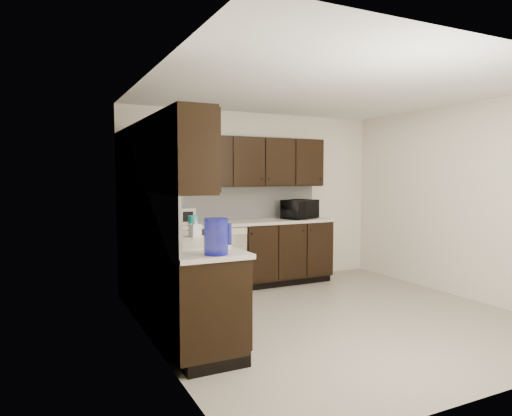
{
  "coord_description": "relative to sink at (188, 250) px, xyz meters",
  "views": [
    {
      "loc": [
        -2.98,
        -4.09,
        1.57
      ],
      "look_at": [
        -0.67,
        0.6,
        1.2
      ],
      "focal_mm": 32.0,
      "sensor_mm": 36.0,
      "label": 1
    }
  ],
  "objects": [
    {
      "name": "toaster_oven",
      "position": [
        0.46,
        1.74,
        0.16
      ],
      "size": [
        0.39,
        0.34,
        0.21
      ],
      "primitive_type": "cube",
      "rotation": [
        0.0,
        0.0,
        0.35
      ],
      "color": "silver",
      "rests_on": "countertop"
    },
    {
      "name": "soap_bottle_a",
      "position": [
        0.17,
        0.29,
        0.17
      ],
      "size": [
        0.12,
        0.12,
        0.22
      ],
      "primitive_type": "imported",
      "rotation": [
        0.0,
        0.0,
        0.19
      ],
      "color": "gray",
      "rests_on": "countertop"
    },
    {
      "name": "paper_towel_roll",
      "position": [
        0.09,
        1.03,
        0.2
      ],
      "size": [
        0.15,
        0.15,
        0.29
      ],
      "primitive_type": "cylinder",
      "rotation": [
        0.0,
        0.0,
        -0.18
      ],
      "color": "silver",
      "rests_on": "countertop"
    },
    {
      "name": "backsplash",
      "position": [
        0.46,
        1.33,
        0.3
      ],
      "size": [
        3.0,
        2.8,
        0.48
      ],
      "color": "beige",
      "rests_on": "countertop"
    },
    {
      "name": "countertop",
      "position": [
        0.67,
        1.12,
        0.04
      ],
      "size": [
        3.03,
        2.83,
        0.04
      ],
      "color": "beige",
      "rests_on": "lower_cabinets"
    },
    {
      "name": "wall_right",
      "position": [
        3.68,
        0.01,
        0.37
      ],
      "size": [
        0.02,
        4.0,
        2.5
      ],
      "primitive_type": "cube",
      "color": "beige",
      "rests_on": "floor"
    },
    {
      "name": "lower_cabinets",
      "position": [
        0.67,
        1.12,
        -0.47
      ],
      "size": [
        3.0,
        2.8,
        0.9
      ],
      "color": "black",
      "rests_on": "floor"
    },
    {
      "name": "ceiling",
      "position": [
        1.68,
        0.01,
        1.62
      ],
      "size": [
        4.0,
        4.0,
        0.0
      ],
      "primitive_type": "plane",
      "rotation": [
        3.14,
        0.0,
        0.0
      ],
      "color": "white",
      "rests_on": "wall_back"
    },
    {
      "name": "teal_tumbler",
      "position": [
        0.2,
        0.45,
        0.17
      ],
      "size": [
        0.11,
        0.11,
        0.22
      ],
      "primitive_type": "cylinder",
      "rotation": [
        0.0,
        0.0,
        0.12
      ],
      "color": "#0D8F88",
      "rests_on": "countertop"
    },
    {
      "name": "sink",
      "position": [
        0.0,
        0.0,
        0.0
      ],
      "size": [
        0.54,
        0.82,
        0.42
      ],
      "color": "beige",
      "rests_on": "countertop"
    },
    {
      "name": "wall_left",
      "position": [
        -0.32,
        0.01,
        0.37
      ],
      "size": [
        0.02,
        4.0,
        2.5
      ],
      "primitive_type": "cube",
      "color": "beige",
      "rests_on": "floor"
    },
    {
      "name": "wall_back",
      "position": [
        1.68,
        2.01,
        0.37
      ],
      "size": [
        4.0,
        0.02,
        2.5
      ],
      "primitive_type": "cube",
      "color": "beige",
      "rests_on": "floor"
    },
    {
      "name": "wall_front",
      "position": [
        1.68,
        -1.99,
        0.37
      ],
      "size": [
        4.0,
        0.02,
        2.5
      ],
      "primitive_type": "cube",
      "color": "beige",
      "rests_on": "floor"
    },
    {
      "name": "soap_bottle_b",
      "position": [
        -0.19,
        -0.1,
        0.19
      ],
      "size": [
        0.1,
        0.1,
        0.26
      ],
      "primitive_type": "imported",
      "rotation": [
        0.0,
        0.0,
        0.01
      ],
      "color": "gray",
      "rests_on": "countertop"
    },
    {
      "name": "dishwasher",
      "position": [
        0.98,
        1.42,
        -0.33
      ],
      "size": [
        0.58,
        0.04,
        0.78
      ],
      "color": "beige",
      "rests_on": "lower_cabinets"
    },
    {
      "name": "upper_cabinets",
      "position": [
        0.58,
        1.22,
        0.89
      ],
      "size": [
        3.0,
        2.8,
        0.7
      ],
      "color": "black",
      "rests_on": "wall_back"
    },
    {
      "name": "floor",
      "position": [
        1.68,
        0.01,
        -0.88
      ],
      "size": [
        4.0,
        4.0,
        0.0
      ],
      "primitive_type": "plane",
      "color": "#A09484",
      "rests_on": "ground"
    },
    {
      "name": "storage_bin",
      "position": [
        0.01,
        1.29,
        0.16
      ],
      "size": [
        0.54,
        0.44,
        0.19
      ],
      "primitive_type": "cube",
      "rotation": [
        0.0,
        0.0,
        0.16
      ],
      "color": "white",
      "rests_on": "countertop"
    },
    {
      "name": "microwave",
      "position": [
        2.25,
        1.66,
        0.2
      ],
      "size": [
        0.6,
        0.51,
        0.28
      ],
      "primitive_type": "imported",
      "rotation": [
        0.0,
        0.0,
        0.38
      ],
      "color": "black",
      "rests_on": "countertop"
    },
    {
      "name": "blue_pitcher",
      "position": [
        0.02,
        -0.69,
        0.21
      ],
      "size": [
        0.21,
        0.21,
        0.29
      ],
      "primitive_type": "cylinder",
      "rotation": [
        0.0,
        0.0,
        0.1
      ],
      "color": "#101193",
      "rests_on": "countertop"
    }
  ]
}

